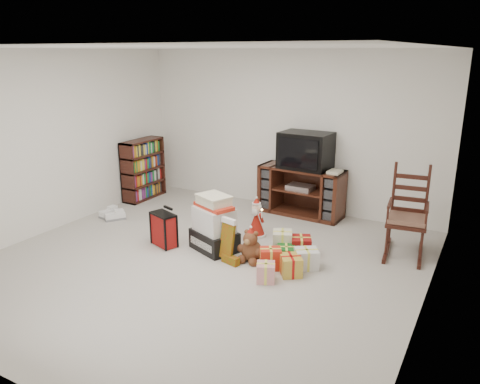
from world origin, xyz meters
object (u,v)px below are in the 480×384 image
tv_stand (301,191)px  gift_pile (214,227)px  teddy_bear (251,248)px  crt_television (306,150)px  gift_cluster (288,256)px  red_suitcase (164,230)px  sneaker_pair (112,215)px  rocking_chair (407,223)px  santa_figurine (256,221)px  mrs_claus_figurine (217,220)px  bookshelf (143,170)px

tv_stand → gift_pile: 1.88m
teddy_bear → crt_television: (-0.08, 1.90, 0.85)m
tv_stand → gift_cluster: (0.57, -1.79, -0.26)m
red_suitcase → teddy_bear: red_suitcase is taller
sneaker_pair → teddy_bear: bearing=12.2°
rocking_chair → santa_figurine: bearing=-174.6°
red_suitcase → tv_stand: bearing=81.0°
gift_cluster → crt_television: (-0.52, 1.80, 0.90)m
tv_stand → gift_cluster: 1.90m
rocking_chair → red_suitcase: size_ratio=2.24×
gift_cluster → rocking_chair: bearing=42.5°
rocking_chair → santa_figurine: 1.96m
tv_stand → santa_figurine: (-0.19, -1.15, -0.16)m
mrs_claus_figurine → crt_television: crt_television is taller
bookshelf → mrs_claus_figurine: size_ratio=1.93×
rocking_chair → gift_pile: rocking_chair is taller
santa_figurine → crt_television: (0.24, 1.16, 0.81)m
bookshelf → rocking_chair: (4.42, -0.21, -0.09)m
teddy_bear → crt_television: 2.09m
rocking_chair → gift_pile: bearing=-160.1°
tv_stand → mrs_claus_figurine: bearing=-114.1°
tv_stand → sneaker_pair: 2.94m
sneaker_pair → gift_cluster: size_ratio=0.41×
rocking_chair → red_suitcase: bearing=-161.9°
tv_stand → teddy_bear: (0.13, -1.90, -0.20)m
red_suitcase → crt_television: crt_television is taller
gift_cluster → mrs_claus_figurine: bearing=161.1°
bookshelf → crt_television: bearing=10.9°
rocking_chair → gift_pile: (-2.16, -1.09, -0.09)m
teddy_bear → crt_television: size_ratio=0.51×
rocking_chair → sneaker_pair: 4.27m
santa_figurine → sneaker_pair: (-2.27, -0.43, -0.16)m
tv_stand → bookshelf: 2.76m
crt_television → sneaker_pair: bearing=-144.0°
gift_pile → teddy_bear: bearing=14.9°
bookshelf → gift_cluster: (3.27, -1.27, -0.37)m
santa_figurine → gift_cluster: (0.76, -0.64, -0.09)m
mrs_claus_figurine → gift_cluster: bearing=-18.9°
red_suitcase → gift_cluster: red_suitcase is taller
bookshelf → sneaker_pair: bearing=-76.9°
teddy_bear → santa_figurine: bearing=113.0°
sneaker_pair → red_suitcase: bearing=0.5°
santa_figurine → mrs_claus_figurine: 0.54m
gift_pile → red_suitcase: gift_pile is taller
mrs_claus_figurine → crt_television: (0.74, 1.36, 0.82)m
mrs_claus_figurine → red_suitcase: bearing=-120.1°
bookshelf → teddy_bear: (2.83, -1.37, -0.32)m
crt_television → mrs_claus_figurine: bearing=-114.9°
mrs_claus_figurine → tv_stand: bearing=62.9°
santa_figurine → crt_television: crt_television is taller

